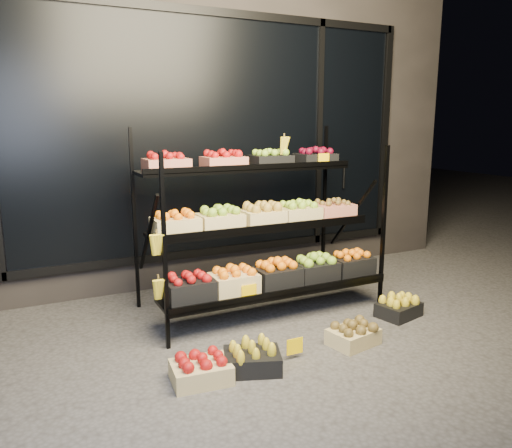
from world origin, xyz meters
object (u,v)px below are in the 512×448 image
floor_crate_left (201,369)px  floor_crate_midright (353,334)px  floor_crate_midleft (252,358)px  display_rack (262,226)px

floor_crate_left → floor_crate_midright: (1.26, 0.02, -0.00)m
floor_crate_midleft → floor_crate_midright: bearing=22.1°
floor_crate_midleft → display_rack: bearing=80.2°
floor_crate_left → floor_crate_midleft: 0.37m
floor_crate_left → floor_crate_midleft: (0.37, -0.01, 0.00)m
floor_crate_left → floor_crate_midright: floor_crate_left is taller
display_rack → floor_crate_midright: size_ratio=5.34×
display_rack → floor_crate_left: size_ratio=5.28×
display_rack → floor_crate_midleft: display_rack is taller
display_rack → floor_crate_midleft: 1.36m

